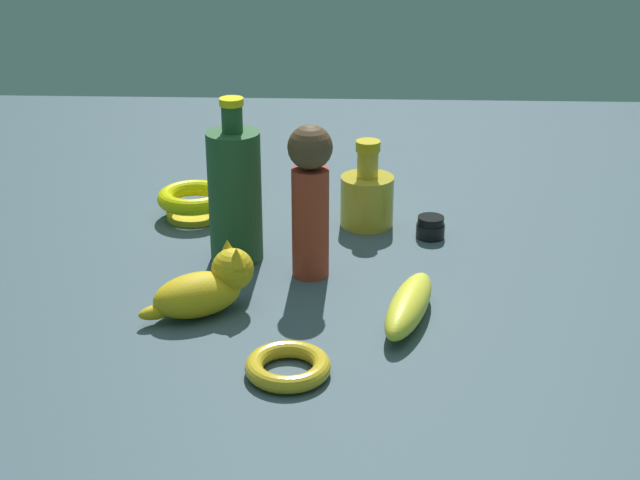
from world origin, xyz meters
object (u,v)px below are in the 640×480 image
bangle (288,366)px  person_figure_adult (310,197)px  nail_polish_jar (430,227)px  cat_figurine (207,287)px  bowl (194,201)px  bottle_tall (235,194)px  banana (409,305)px  bottle_short (367,196)px

bangle → person_figure_adult: size_ratio=0.46×
nail_polish_jar → cat_figurine: bearing=-139.7°
bowl → bottle_tall: bearing=-60.0°
banana → bottle_short: bearing=25.2°
bangle → cat_figurine: cat_figurine is taller
nail_polish_jar → bangle: bearing=-115.1°
bottle_short → person_figure_adult: 0.22m
bowl → cat_figurine: bearing=-77.6°
bangle → cat_figurine: size_ratio=0.69×
nail_polish_jar → bowl: bearing=170.0°
bangle → person_figure_adult: bearing=87.2°
nail_polish_jar → person_figure_adult: (-0.18, -0.14, 0.10)m
bowl → person_figure_adult: size_ratio=0.53×
cat_figurine → bowl: size_ratio=1.24×
banana → bangle: bearing=149.0°
banana → nail_polish_jar: bearing=6.3°
person_figure_adult → banana: bearing=-45.1°
banana → bangle: (-0.15, -0.14, -0.01)m
person_figure_adult → bottle_tall: bearing=154.7°
bangle → bottle_tall: bottle_tall is taller
bottle_short → cat_figurine: bearing=-124.2°
nail_polish_jar → bottle_tall: bearing=-163.1°
bangle → bottle_short: bearing=78.4°
banana → bottle_short: (-0.05, 0.32, 0.03)m
cat_figurine → bottle_short: bottle_short is taller
cat_figurine → banana: bearing=-3.0°
bottle_short → bottle_tall: bearing=-144.7°
bowl → nail_polish_jar: bearing=-10.0°
bottle_tall → bottle_short: 0.24m
nail_polish_jar → bowl: bowl is taller
nail_polish_jar → banana: bearing=-99.6°
nail_polish_jar → cat_figurine: cat_figurine is taller
banana → cat_figurine: size_ratio=1.22×
bottle_tall → bowl: size_ratio=2.06×
nail_polish_jar → bowl: size_ratio=0.38×
bowl → bottle_short: bearing=-4.0°
person_figure_adult → bottle_short: bearing=66.8°
bangle → bowl: 0.52m
bottle_tall → banana: bearing=-37.3°
nail_polish_jar → cat_figurine: 0.41m
bottle_tall → person_figure_adult: bottle_tall is taller
bottle_tall → nail_polish_jar: (0.29, 0.09, -0.09)m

